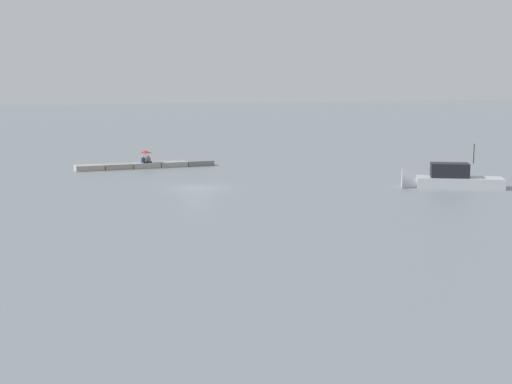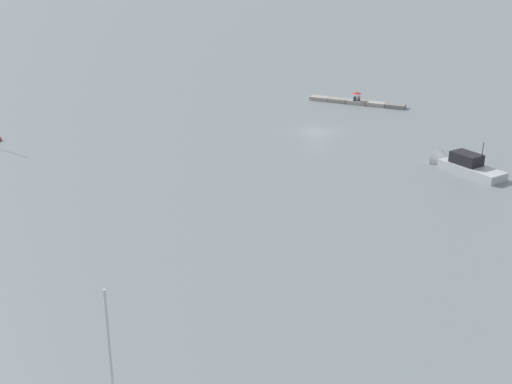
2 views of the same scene
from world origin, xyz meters
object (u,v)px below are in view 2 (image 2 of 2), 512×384
object	(u,v)px
person_seated_grey_left	(359,99)
motorboat_grey_near	(462,166)
person_seated_blue_right	(355,99)
umbrella_open_red	(357,93)

from	to	relation	value
person_seated_grey_left	motorboat_grey_near	world-z (taller)	motorboat_grey_near
person_seated_blue_right	person_seated_grey_left	bearing A→B (deg)	-178.80
person_seated_grey_left	motorboat_grey_near	xyz separation A→B (m)	(-18.23, 23.51, -0.30)
person_seated_blue_right	motorboat_grey_near	xyz separation A→B (m)	(-18.79, 23.39, -0.30)
motorboat_grey_near	person_seated_blue_right	bearing A→B (deg)	70.36
person_seated_grey_left	umbrella_open_red	distance (m)	0.91
person_seated_grey_left	motorboat_grey_near	size ratio (longest dim) A/B	0.09
person_seated_grey_left	person_seated_blue_right	world-z (taller)	same
person_seated_blue_right	motorboat_grey_near	bearing A→B (deg)	118.39
person_seated_blue_right	umbrella_open_red	xyz separation A→B (m)	(-0.26, -0.10, 0.86)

